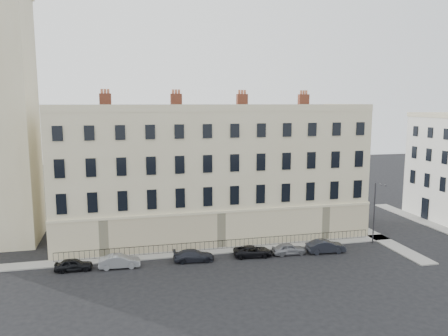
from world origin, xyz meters
The scene contains 13 objects.
ground centered at (0.00, 0.00, 0.00)m, with size 160.00×160.00×0.00m, color black.
terrace centered at (-5.97, 11.97, 7.50)m, with size 36.22×12.22×17.00m.
pavement_terrace centered at (-10.00, 5.00, 0.06)m, with size 48.00×2.00×0.12m, color gray.
pavement_east_return centered at (13.00, 8.00, 0.06)m, with size 2.00×24.00×0.12m, color gray.
pavement_adjacent centered at (23.00, 10.00, 0.06)m, with size 2.00×20.00×0.12m, color gray.
railings centered at (-6.00, 5.40, 0.55)m, with size 35.00×0.04×0.96m.
car_a centered at (-21.29, 2.77, 0.60)m, with size 1.41×3.51×1.20m, color black.
car_b centered at (-17.00, 2.54, 0.65)m, with size 1.39×3.97×1.31m, color gray.
car_c centered at (-9.66, 2.59, 0.60)m, with size 1.69×4.16×1.21m, color #1F212A.
car_d centered at (-3.40, 2.54, 0.57)m, with size 1.87×4.07×1.13m, color black.
car_e centered at (0.52, 2.24, 0.61)m, with size 1.45×3.60×1.23m, color slate.
car_f centered at (4.57, 1.87, 0.69)m, with size 1.45×4.17×1.37m, color black.
streetlamp centered at (11.34, 3.45, 3.92)m, with size 0.72×1.44×7.07m.
Camera 1 is at (-16.51, -39.45, 16.04)m, focal length 35.00 mm.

